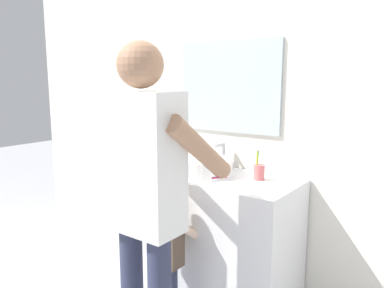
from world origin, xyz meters
The scene contains 7 objects.
back_wall centered at (0.00, 0.62, 1.35)m, with size 4.40×0.10×2.70m.
vanity_cabinet centered at (0.00, 0.30, 0.44)m, with size 1.23×0.54×0.87m, color white.
sink_basin centered at (0.00, 0.28, 0.93)m, with size 0.38×0.38×0.11m.
faucet centered at (0.00, 0.51, 0.95)m, with size 0.18×0.14×0.18m.
toothbrush_cup centered at (0.35, 0.38, 0.93)m, with size 0.07×0.07×0.21m.
child_toddler centered at (0.00, -0.10, 0.52)m, with size 0.27×0.27×0.87m.
adult_parent centered at (0.15, -0.43, 1.00)m, with size 0.52×0.55×1.67m.
Camera 1 is at (1.37, -1.69, 1.49)m, focal length 34.91 mm.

